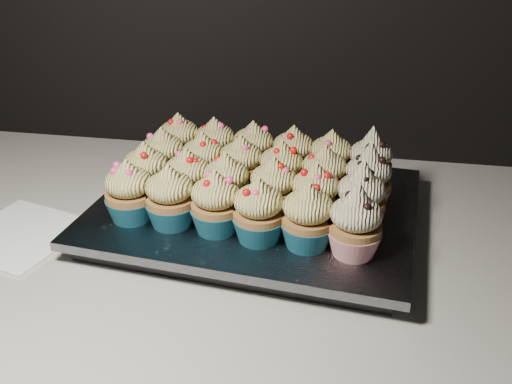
% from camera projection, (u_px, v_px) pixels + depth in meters
% --- Properties ---
extents(worktop, '(2.44, 0.64, 0.04)m').
position_uv_depth(worktop, '(198.00, 246.00, 0.78)').
color(worktop, beige).
rests_on(worktop, cabinet).
extents(napkin, '(0.18, 0.18, 0.00)m').
position_uv_depth(napkin, '(20.00, 235.00, 0.77)').
color(napkin, white).
rests_on(napkin, worktop).
extents(baking_tray, '(0.42, 0.34, 0.02)m').
position_uv_depth(baking_tray, '(256.00, 217.00, 0.79)').
color(baking_tray, black).
rests_on(baking_tray, worktop).
extents(foil_lining, '(0.46, 0.37, 0.01)m').
position_uv_depth(foil_lining, '(256.00, 206.00, 0.78)').
color(foil_lining, silver).
rests_on(foil_lining, baking_tray).
extents(cupcake_0, '(0.06, 0.06, 0.08)m').
position_uv_depth(cupcake_0, '(129.00, 193.00, 0.72)').
color(cupcake_0, '#185C71').
rests_on(cupcake_0, foil_lining).
extents(cupcake_1, '(0.06, 0.06, 0.08)m').
position_uv_depth(cupcake_1, '(170.00, 198.00, 0.71)').
color(cupcake_1, '#185C71').
rests_on(cupcake_1, foil_lining).
extents(cupcake_2, '(0.06, 0.06, 0.08)m').
position_uv_depth(cupcake_2, '(216.00, 204.00, 0.70)').
color(cupcake_2, '#185C71').
rests_on(cupcake_2, foil_lining).
extents(cupcake_3, '(0.06, 0.06, 0.08)m').
position_uv_depth(cupcake_3, '(259.00, 212.00, 0.68)').
color(cupcake_3, '#185C71').
rests_on(cupcake_3, foil_lining).
extents(cupcake_4, '(0.06, 0.06, 0.08)m').
position_uv_depth(cupcake_4, '(308.00, 218.00, 0.67)').
color(cupcake_4, '#185C71').
rests_on(cupcake_4, foil_lining).
extents(cupcake_5, '(0.06, 0.06, 0.10)m').
position_uv_depth(cupcake_5, '(355.00, 224.00, 0.65)').
color(cupcake_5, '#AB171E').
rests_on(cupcake_5, foil_lining).
extents(cupcake_6, '(0.06, 0.06, 0.08)m').
position_uv_depth(cupcake_6, '(146.00, 173.00, 0.77)').
color(cupcake_6, '#185C71').
rests_on(cupcake_6, foil_lining).
extents(cupcake_7, '(0.06, 0.06, 0.08)m').
position_uv_depth(cupcake_7, '(188.00, 180.00, 0.76)').
color(cupcake_7, '#185C71').
rests_on(cupcake_7, foil_lining).
extents(cupcake_8, '(0.06, 0.06, 0.08)m').
position_uv_depth(cupcake_8, '(226.00, 185.00, 0.74)').
color(cupcake_8, '#185C71').
rests_on(cupcake_8, foil_lining).
extents(cupcake_9, '(0.06, 0.06, 0.08)m').
position_uv_depth(cupcake_9, '(274.00, 189.00, 0.73)').
color(cupcake_9, '#185C71').
rests_on(cupcake_9, foil_lining).
extents(cupcake_10, '(0.06, 0.06, 0.08)m').
position_uv_depth(cupcake_10, '(315.00, 196.00, 0.72)').
color(cupcake_10, '#185C71').
rests_on(cupcake_10, foil_lining).
extents(cupcake_11, '(0.06, 0.06, 0.10)m').
position_uv_depth(cupcake_11, '(361.00, 199.00, 0.70)').
color(cupcake_11, '#AB171E').
rests_on(cupcake_11, foil_lining).
extents(cupcake_12, '(0.06, 0.06, 0.08)m').
position_uv_depth(cupcake_12, '(164.00, 157.00, 0.82)').
color(cupcake_12, '#185C71').
rests_on(cupcake_12, foil_lining).
extents(cupcake_13, '(0.06, 0.06, 0.08)m').
position_uv_depth(cupcake_13, '(203.00, 162.00, 0.81)').
color(cupcake_13, '#185C71').
rests_on(cupcake_13, foil_lining).
extents(cupcake_14, '(0.06, 0.06, 0.08)m').
position_uv_depth(cupcake_14, '(241.00, 166.00, 0.80)').
color(cupcake_14, '#185C71').
rests_on(cupcake_14, foil_lining).
extents(cupcake_15, '(0.06, 0.06, 0.08)m').
position_uv_depth(cupcake_15, '(281.00, 171.00, 0.78)').
color(cupcake_15, '#185C71').
rests_on(cupcake_15, foil_lining).
extents(cupcake_16, '(0.06, 0.06, 0.08)m').
position_uv_depth(cupcake_16, '(324.00, 176.00, 0.77)').
color(cupcake_16, '#185C71').
rests_on(cupcake_16, foil_lining).
extents(cupcake_17, '(0.06, 0.06, 0.10)m').
position_uv_depth(cupcake_17, '(368.00, 180.00, 0.75)').
color(cupcake_17, '#AB171E').
rests_on(cupcake_17, foil_lining).
extents(cupcake_18, '(0.06, 0.06, 0.08)m').
position_uv_depth(cupcake_18, '(180.00, 141.00, 0.87)').
color(cupcake_18, '#185C71').
rests_on(cupcake_18, foil_lining).
extents(cupcake_19, '(0.06, 0.06, 0.08)m').
position_uv_depth(cupcake_19, '(215.00, 146.00, 0.86)').
color(cupcake_19, '#185C71').
rests_on(cupcake_19, foil_lining).
extents(cupcake_20, '(0.06, 0.06, 0.08)m').
position_uv_depth(cupcake_20, '(253.00, 150.00, 0.84)').
color(cupcake_20, '#185C71').
rests_on(cupcake_20, foil_lining).
extents(cupcake_21, '(0.06, 0.06, 0.08)m').
position_uv_depth(cupcake_21, '(293.00, 155.00, 0.83)').
color(cupcake_21, '#185C71').
rests_on(cupcake_21, foil_lining).
extents(cupcake_22, '(0.06, 0.06, 0.08)m').
position_uv_depth(cupcake_22, '(331.00, 160.00, 0.81)').
color(cupcake_22, '#185C71').
rests_on(cupcake_22, foil_lining).
extents(cupcake_23, '(0.06, 0.06, 0.10)m').
position_uv_depth(cupcake_23, '(370.00, 162.00, 0.80)').
color(cupcake_23, '#AB171E').
rests_on(cupcake_23, foil_lining).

